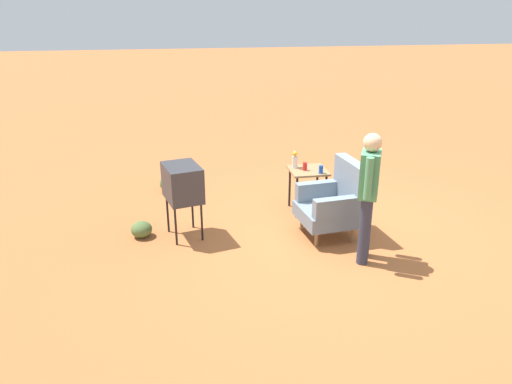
% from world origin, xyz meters
% --- Properties ---
extents(ground_plane, '(60.00, 60.00, 0.00)m').
position_xyz_m(ground_plane, '(0.00, 0.00, 0.00)').
color(ground_plane, '#AD6033').
extents(armchair, '(0.85, 0.86, 1.06)m').
position_xyz_m(armchair, '(-0.01, -0.05, 0.50)').
color(armchair, '#937047').
rests_on(armchair, ground).
extents(side_table, '(0.56, 0.56, 0.68)m').
position_xyz_m(side_table, '(-0.89, -0.19, 0.57)').
color(side_table, black).
rests_on(side_table, ground).
extents(tv_on_stand, '(0.69, 0.57, 1.03)m').
position_xyz_m(tv_on_stand, '(-0.32, -2.10, 0.78)').
color(tv_on_stand, black).
rests_on(tv_on_stand, ground).
extents(person_standing, '(0.52, 0.36, 1.64)m').
position_xyz_m(person_standing, '(0.75, 0.09, 0.94)').
color(person_standing, '#2D3347').
rests_on(person_standing, ground).
extents(soda_can_blue, '(0.07, 0.07, 0.12)m').
position_xyz_m(soda_can_blue, '(-0.68, -0.06, 0.74)').
color(soda_can_blue, blue).
rests_on(soda_can_blue, side_table).
extents(soda_can_red, '(0.07, 0.07, 0.12)m').
position_xyz_m(soda_can_red, '(-0.86, -0.25, 0.74)').
color(soda_can_red, red).
rests_on(soda_can_red, side_table).
extents(flower_vase, '(0.15, 0.10, 0.27)m').
position_xyz_m(flower_vase, '(-1.01, -0.37, 0.82)').
color(flower_vase, silver).
rests_on(flower_vase, side_table).
extents(shrub_near, '(0.37, 0.37, 0.29)m').
position_xyz_m(shrub_near, '(-2.12, -2.27, 0.14)').
color(shrub_near, '#516B38').
rests_on(shrub_near, ground).
extents(shrub_mid, '(0.29, 0.29, 0.22)m').
position_xyz_m(shrub_mid, '(-0.39, -2.69, 0.11)').
color(shrub_mid, '#516B38').
rests_on(shrub_mid, ground).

